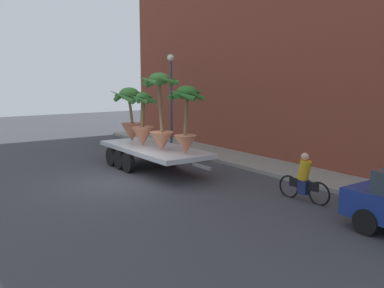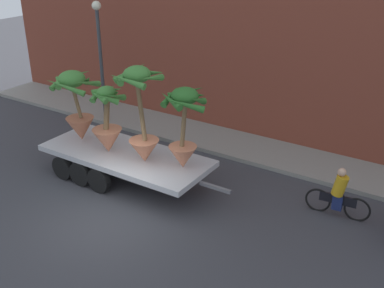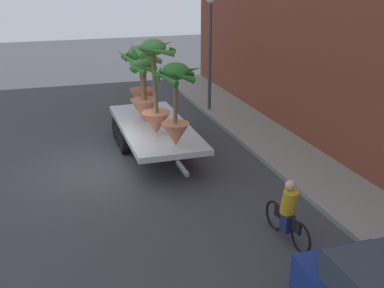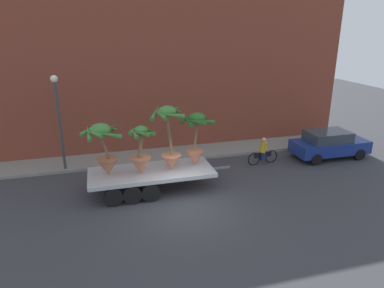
# 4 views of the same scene
# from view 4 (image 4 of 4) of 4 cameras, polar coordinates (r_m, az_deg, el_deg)

# --- Properties ---
(ground_plane) EXTENTS (60.00, 60.00, 0.00)m
(ground_plane) POSITION_cam_4_polar(r_m,az_deg,el_deg) (14.92, -1.00, -10.15)
(ground_plane) COLOR #38383D
(sidewalk) EXTENTS (24.00, 2.20, 0.15)m
(sidewalk) POSITION_cam_4_polar(r_m,az_deg,el_deg) (20.32, -5.30, -1.85)
(sidewalk) COLOR gray
(sidewalk) RESTS_ON ground
(building_facade) EXTENTS (24.00, 1.20, 9.75)m
(building_facade) POSITION_cam_4_polar(r_m,az_deg,el_deg) (20.83, -6.56, 12.25)
(building_facade) COLOR brown
(building_facade) RESTS_ON ground
(flatbed_trailer) EXTENTS (6.61, 2.31, 0.98)m
(flatbed_trailer) POSITION_cam_4_polar(r_m,az_deg,el_deg) (16.02, -7.55, -5.16)
(flatbed_trailer) COLOR #B7BABF
(flatbed_trailer) RESTS_ON ground
(potted_palm_rear) EXTENTS (1.20, 1.18, 2.20)m
(potted_palm_rear) POSITION_cam_4_polar(r_m,az_deg,el_deg) (15.37, -8.35, -1.74)
(potted_palm_rear) COLOR #C17251
(potted_palm_rear) RESTS_ON flatbed_trailer
(potted_palm_middle) EXTENTS (1.56, 1.53, 2.98)m
(potted_palm_middle) POSITION_cam_4_polar(r_m,az_deg,el_deg) (15.46, -3.69, 0.66)
(potted_palm_middle) COLOR #C17251
(potted_palm_middle) RESTS_ON flatbed_trailer
(potted_palm_front) EXTENTS (1.59, 1.65, 2.51)m
(potted_palm_front) POSITION_cam_4_polar(r_m,az_deg,el_deg) (16.06, 0.65, 0.97)
(potted_palm_front) COLOR #C17251
(potted_palm_front) RESTS_ON flatbed_trailer
(potted_palm_extra) EXTENTS (1.77, 1.82, 2.37)m
(potted_palm_extra) POSITION_cam_4_polar(r_m,az_deg,el_deg) (15.38, -14.12, -0.81)
(potted_palm_extra) COLOR #B26647
(potted_palm_extra) RESTS_ON flatbed_trailer
(cyclist) EXTENTS (1.84, 0.38, 1.54)m
(cyclist) POSITION_cam_4_polar(r_m,az_deg,el_deg) (19.40, 11.54, -1.32)
(cyclist) COLOR black
(cyclist) RESTS_ON ground
(parked_car) EXTENTS (4.31, 1.87, 1.58)m
(parked_car) POSITION_cam_4_polar(r_m,az_deg,el_deg) (21.33, 21.50, 0.03)
(parked_car) COLOR navy
(parked_car) RESTS_ON ground
(street_lamp) EXTENTS (0.36, 0.36, 4.83)m
(street_lamp) POSITION_cam_4_polar(r_m,az_deg,el_deg) (18.48, -21.05, 5.09)
(street_lamp) COLOR #383D42
(street_lamp) RESTS_ON sidewalk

